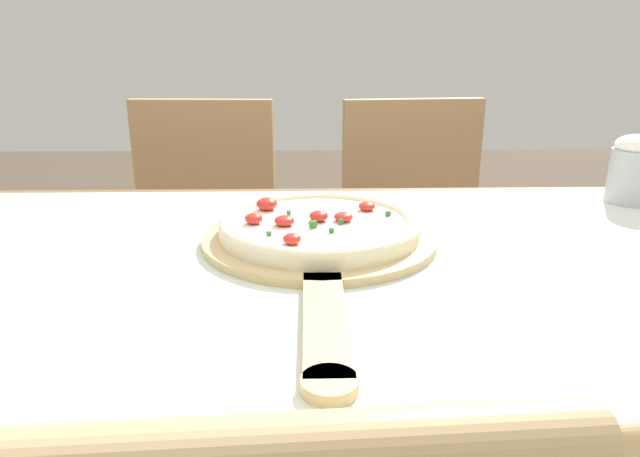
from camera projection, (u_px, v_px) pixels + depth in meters
name	position (u px, v px, depth m)	size (l,w,h in m)	color
dining_table	(315.00, 356.00, 0.73)	(1.46, 0.92, 0.77)	brown
towel_cloth	(314.00, 280.00, 0.70)	(1.38, 0.84, 0.00)	silver
pizza_peel	(320.00, 244.00, 0.80)	(0.34, 0.56, 0.01)	tan
pizza	(319.00, 225.00, 0.82)	(0.29, 0.29, 0.04)	beige
rolling_pin	(300.00, 456.00, 0.36)	(0.49, 0.08, 0.06)	tan
chair_left	(202.00, 246.00, 1.53)	(0.42, 0.42, 0.90)	tan
chair_right	(417.00, 245.00, 1.54)	(0.44, 0.44, 0.90)	tan
flour_cup	(635.00, 169.00, 1.01)	(0.08, 0.08, 0.12)	#B2B7BC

